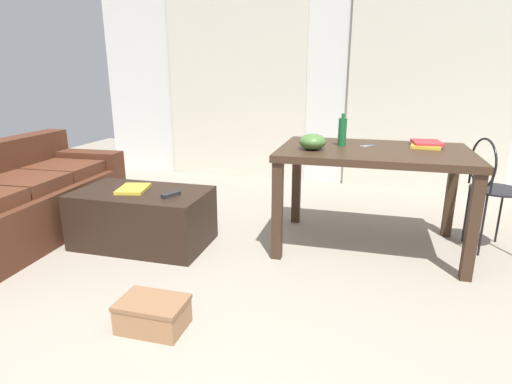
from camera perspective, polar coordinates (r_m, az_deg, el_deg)
ground_plane at (r=3.02m, az=4.39°, el=-9.10°), size 9.08×9.08×0.00m
wall_back at (r=5.00m, az=9.98°, el=16.57°), size 5.71×0.10×2.68m
curtains at (r=4.92m, az=9.79°, el=14.93°), size 3.90×0.03×2.39m
couch at (r=3.80m, az=-30.12°, el=-1.17°), size 0.89×1.88×0.75m
coffee_table at (r=3.30m, az=-15.30°, el=-3.43°), size 1.00×0.58×0.43m
craft_table at (r=3.14m, az=15.83°, el=4.00°), size 1.35×0.88×0.76m
wire_chair at (r=3.45m, az=29.50°, el=1.37°), size 0.37×0.39×0.84m
bottle_near at (r=3.18m, az=11.81°, el=8.15°), size 0.06×0.06×0.24m
bowl at (r=2.99m, az=7.80°, el=6.89°), size 0.19×0.19×0.11m
book_stack at (r=3.34m, az=22.47°, el=6.13°), size 0.25×0.32×0.04m
scissors at (r=3.23m, az=15.33°, el=6.17°), size 0.11×0.10×0.00m
tv_remote_primary at (r=3.05m, az=-11.63°, el=-0.35°), size 0.11×0.15×0.03m
magazine at (r=3.27m, az=-16.57°, el=0.43°), size 0.26×0.31×0.02m
shoebox at (r=2.31m, az=-14.02°, el=-16.01°), size 0.35×0.24×0.16m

